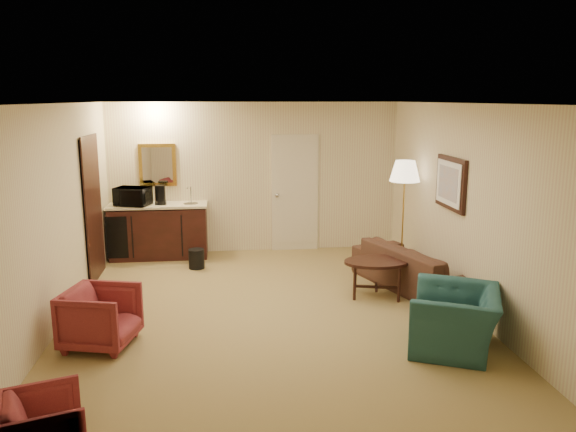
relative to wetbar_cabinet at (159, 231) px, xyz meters
name	(u,v)px	position (x,y,z in m)	size (l,w,h in m)	color
ground	(269,312)	(1.65, -2.72, -0.46)	(6.00, 6.00, 0.00)	#9A864E
room_walls	(257,170)	(1.55, -1.95, 1.26)	(5.02, 6.01, 2.61)	beige
wetbar_cabinet	(159,231)	(0.00, 0.00, 0.00)	(1.64, 0.58, 0.92)	#341310
sofa	(417,261)	(3.80, -2.06, -0.05)	(2.11, 0.62, 0.82)	black
teal_armchair	(456,309)	(3.55, -3.99, -0.02)	(1.02, 0.66, 0.89)	#1E4A4B
rose_chair_near	(101,314)	(-0.25, -3.50, -0.10)	(0.70, 0.66, 0.72)	maroon
rose_chair_far	(43,426)	(-0.25, -5.52, -0.16)	(0.57, 0.54, 0.59)	maroon
coffee_table	(377,278)	(3.15, -2.32, -0.20)	(0.90, 0.61, 0.52)	black
floor_lamp	(403,216)	(3.85, -1.21, 0.41)	(0.46, 0.46, 1.75)	gold
waste_bin	(196,259)	(0.65, -0.72, -0.30)	(0.25, 0.25, 0.31)	black
microwave	(132,194)	(-0.39, -0.07, 0.65)	(0.55, 0.30, 0.37)	black
coffee_maker	(160,195)	(0.05, -0.02, 0.62)	(0.17, 0.17, 0.32)	black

